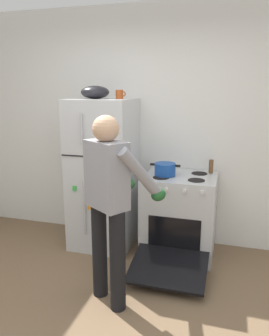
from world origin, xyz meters
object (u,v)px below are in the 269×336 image
(person_cook, at_px, (111,195))
(coffee_mug, at_px, (120,94))
(stove_range, at_px, (179,216))
(mixing_bowl, at_px, (95,92))
(red_pot, at_px, (165,169))
(pepper_mill, at_px, (211,166))
(refrigerator, at_px, (104,174))

(person_cook, relative_size, coffee_mug, 14.28)
(stove_range, distance_m, coffee_mug, 1.47)
(person_cook, height_order, mixing_bowl, mixing_bowl)
(red_pot, height_order, pepper_mill, pepper_mill)
(stove_range, relative_size, red_pot, 3.72)
(mixing_bowl, bearing_deg, stove_range, -1.05)
(red_pot, height_order, coffee_mug, coffee_mug)
(refrigerator, xyz_separation_m, stove_range, (0.88, -0.02, -0.41))
(refrigerator, relative_size, coffee_mug, 15.02)
(person_cook, relative_size, mixing_bowl, 5.20)
(red_pot, relative_size, pepper_mill, 2.23)
(coffee_mug, bearing_deg, refrigerator, -164.60)
(mixing_bowl, bearing_deg, pepper_mill, 9.04)
(person_cook, height_order, coffee_mug, coffee_mug)
(red_pot, relative_size, coffee_mug, 2.88)
(stove_range, relative_size, person_cook, 0.75)
(person_cook, height_order, red_pot, person_cook)
(person_cook, bearing_deg, pepper_mill, 59.68)
(refrigerator, xyz_separation_m, mixing_bowl, (-0.08, 0.00, 0.91))
(coffee_mug, xyz_separation_m, mixing_bowl, (-0.26, -0.05, 0.02))
(stove_range, xyz_separation_m, coffee_mug, (-0.69, 0.07, 1.29))
(coffee_mug, bearing_deg, mixing_bowl, -169.22)
(refrigerator, distance_m, stove_range, 0.97)
(pepper_mill, xyz_separation_m, mixing_bowl, (-1.26, -0.20, 0.79))
(person_cook, height_order, pepper_mill, person_cook)
(person_cook, xyz_separation_m, mixing_bowl, (-0.54, 1.02, 0.80))
(refrigerator, xyz_separation_m, red_pot, (0.72, -0.05, 0.12))
(stove_range, distance_m, person_cook, 1.20)
(pepper_mill, relative_size, mixing_bowl, 0.47)
(pepper_mill, height_order, mixing_bowl, mixing_bowl)
(stove_range, xyz_separation_m, person_cook, (-0.41, -1.00, 0.52))
(stove_range, relative_size, pepper_mill, 8.29)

